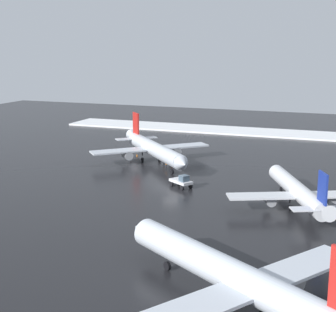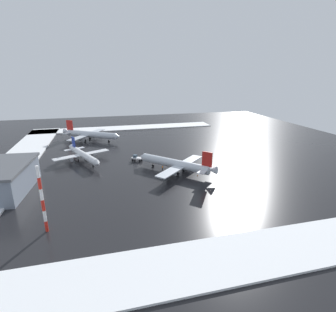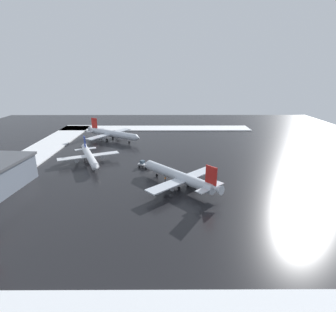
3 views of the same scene
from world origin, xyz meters
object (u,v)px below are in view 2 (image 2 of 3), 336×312
airplane_parked_portside (90,134)px  ground_crew_beside_wing (171,171)px  airplane_parked_starboard (176,164)px  cargo_hangar (3,179)px  traffic_cone_mid_line (198,175)px  ground_crew_mid_apron (163,167)px  pushback_tug (137,158)px  airplane_far_rear (83,155)px  traffic_cone_near_nose (163,172)px  antenna_mast (42,200)px

airplane_parked_portside → ground_crew_beside_wing: airplane_parked_portside is taller
airplane_parked_starboard → cargo_hangar: airplane_parked_starboard is taller
ground_crew_beside_wing → traffic_cone_mid_line: 9.86m
airplane_parked_portside → ground_crew_beside_wing: 65.09m
airplane_parked_starboard → cargo_hangar: (3.19, -55.96, 1.18)m
airplane_parked_portside → cargo_hangar: bearing=-79.1°
ground_crew_mid_apron → cargo_hangar: bearing=-23.0°
pushback_tug → traffic_cone_mid_line: (22.21, 18.99, -1.01)m
airplane_parked_starboard → airplane_parked_portside: airplane_parked_portside is taller
airplane_parked_starboard → pushback_tug: bearing=-6.6°
airplane_far_rear → cargo_hangar: 33.06m
airplane_far_rear → ground_crew_mid_apron: bearing=34.2°
airplane_far_rear → traffic_cone_near_nose: (20.30, 29.24, -2.52)m
ground_crew_beside_wing → pushback_tug: bearing=-155.5°
cargo_hangar → airplane_far_rear: bearing=142.9°
airplane_parked_starboard → antenna_mast: size_ratio=1.63×
airplane_parked_portside → traffic_cone_mid_line: 73.45m
ground_crew_beside_wing → antenna_mast: antenna_mast is taller
pushback_tug → ground_crew_mid_apron: bearing=154.8°
traffic_cone_mid_line → antenna_mast: bearing=-62.7°
airplane_parked_portside → pushback_tug: 44.79m
ground_crew_beside_wing → cargo_hangar: bearing=-93.4°
pushback_tug → cargo_hangar: cargo_hangar is taller
airplane_parked_portside → airplane_parked_starboard: bearing=-28.2°
airplane_far_rear → traffic_cone_mid_line: bearing=31.8°
airplane_parked_starboard → ground_crew_beside_wing: size_ratio=15.54×
airplane_parked_starboard → traffic_cone_near_nose: airplane_parked_starboard is taller
airplane_far_rear → cargo_hangar: bearing=-66.8°
antenna_mast → traffic_cone_near_nose: antenna_mast is taller
airplane_parked_starboard → antenna_mast: bearing=83.2°
ground_crew_mid_apron → antenna_mast: (32.76, -35.37, 7.16)m
airplane_parked_starboard → airplane_far_rear: size_ratio=0.99×
ground_crew_beside_wing → traffic_cone_mid_line: size_ratio=3.11×
antenna_mast → traffic_cone_mid_line: (-23.84, 46.25, -7.86)m
ground_crew_beside_wing → traffic_cone_mid_line: (4.69, 8.64, -0.70)m
airplane_parked_portside → cargo_hangar: (60.34, -23.98, 1.01)m
airplane_parked_starboard → airplane_far_rear: 40.01m
ground_crew_beside_wing → cargo_hangar: cargo_hangar is taller
airplane_far_rear → pushback_tug: bearing=53.5°
airplane_parked_starboard → antenna_mast: antenna_mast is taller
ground_crew_mid_apron → ground_crew_beside_wing: (4.23, 2.24, 0.00)m
airplane_parked_portside → cargo_hangar: 64.94m
airplane_parked_portside → traffic_cone_mid_line: (62.46, 38.52, -3.16)m
airplane_parked_starboard → traffic_cone_mid_line: size_ratio=48.31×
airplane_parked_starboard → traffic_cone_mid_line: airplane_parked_starboard is taller
cargo_hangar → traffic_cone_mid_line: 62.67m
pushback_tug → antenna_mast: (46.05, -27.26, 6.85)m
airplane_parked_starboard → airplane_far_rear: (-21.33, -33.85, -0.47)m
airplane_far_rear → ground_crew_mid_apron: size_ratio=15.66×
cargo_hangar → ground_crew_mid_apron: bearing=102.4°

